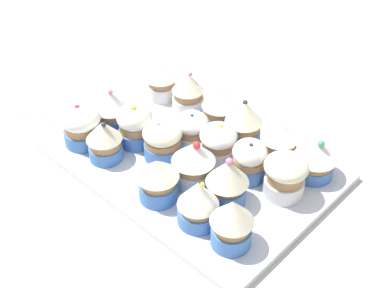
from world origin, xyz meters
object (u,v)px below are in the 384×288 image
Objects in this scene: cupcake_12 at (163,140)px; cupcake_5 at (161,81)px; cupcake_6 at (285,175)px; napkin at (64,102)px; cupcake_14 at (111,109)px; cupcake_19 at (81,125)px; cupcake_7 at (249,160)px; cupcake_16 at (198,202)px; baking_tray at (192,161)px; cupcake_1 at (279,141)px; cupcake_13 at (135,125)px; cupcake_2 at (244,121)px; cupcake_0 at (315,157)px; cupcake_18 at (104,140)px; cupcake_8 at (218,143)px; cupcake_10 at (227,180)px; cupcake_3 at (220,108)px; cupcake_17 at (158,179)px; cupcake_4 at (188,92)px; cupcake_9 at (191,129)px; cupcake_15 at (232,222)px; cupcake_11 at (194,162)px.

cupcake_5 is at bearing -43.27° from cupcake_12.
cupcake_6 is 0.54× the size of napkin.
cupcake_19 is at bearing 87.70° from cupcake_14.
cupcake_7 is 39.40cm from napkin.
baking_tray is at bearing -43.17° from cupcake_16.
cupcake_6 is at bearing 132.50° from cupcake_1.
cupcake_13 is (-6.73, 12.38, 0.20)cm from cupcake_5.
cupcake_2 is 1.16× the size of cupcake_5.
cupcake_0 is 32.51cm from cupcake_18.
cupcake_10 reaches higher than cupcake_8.
cupcake_12 is at bearing -134.95° from cupcake_18.
cupcake_14 is at bearing -92.30° from cupcake_19.
cupcake_17 is at bearing 105.24° from cupcake_3.
cupcake_10 reaches higher than cupcake_12.
cupcake_12 is at bearing 117.00° from cupcake_4.
cupcake_9 is (-0.15, 7.15, -0.48)cm from cupcake_3.
cupcake_15 is 5.87cm from cupcake_16.
cupcake_18 is (-6.19, 18.29, 0.17)cm from cupcake_5.
cupcake_19 is (31.17, 12.72, -0.01)cm from cupcake_6.
cupcake_16 is (-0.72, 12.04, 0.29)cm from cupcake_7.
cupcake_3 is at bearing -178.10° from cupcake_4.
cupcake_14 is (12.83, 13.05, 0.25)cm from cupcake_3.
cupcake_16 is (-6.08, 5.56, -0.17)cm from cupcake_11.
cupcake_1 is 27.27cm from cupcake_18.
cupcake_12 is at bearing -7.23° from cupcake_11.
baking_tray is 5.93× the size of cupcake_19.
cupcake_15 is at bearing 173.29° from napkin.
cupcake_19 is at bearing 31.03° from cupcake_0.
cupcake_16 is at bearing 154.45° from cupcake_12.
cupcake_16 is (6.17, 19.28, 0.24)cm from cupcake_0.
cupcake_12 is 11.96cm from cupcake_14.
cupcake_15 is at bearing 161.82° from cupcake_12.
cupcake_10 reaches higher than cupcake_4.
baking_tray is 29.68cm from napkin.
cupcake_1 is 8.04cm from cupcake_6.
cupcake_17 is at bearing 87.74° from cupcake_8.
cupcake_6 is 8.62cm from cupcake_10.
cupcake_2 is 8.59cm from cupcake_9.
cupcake_19 is at bearing 32.51° from cupcake_8.
baking_tray is at bearing 134.95° from cupcake_9.
cupcake_16 is (-7.02, 18.46, -0.29)cm from cupcake_2.
cupcake_14 is at bearing 13.43° from cupcake_7.
cupcake_17 is (12.74, 13.22, 0.08)cm from cupcake_6.
cupcake_14 is 6.08cm from cupcake_19.
cupcake_4 is 1.07× the size of cupcake_17.
cupcake_19 is (26.12, 5.74, -0.43)cm from cupcake_10.
cupcake_5 is 18.91cm from napkin.
cupcake_8 is at bearing -41.24° from cupcake_10.
cupcake_15 is at bearing 134.37° from cupcake_3.
cupcake_7 reaches higher than baking_tray.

